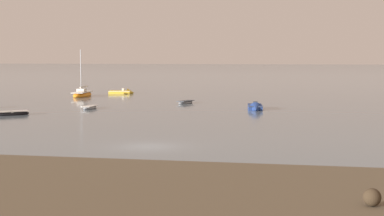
# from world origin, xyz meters

# --- Properties ---
(ground_plane) EXTENTS (800.00, 800.00, 0.00)m
(ground_plane) POSITION_xyz_m (0.00, 0.00, 0.00)
(ground_plane) COLOR slate
(tidal_rock_right) EXTENTS (0.74, 0.74, 0.74)m
(tidal_rock_right) POSITION_xyz_m (13.72, -15.67, 0.63)
(tidal_rock_right) COLOR #372A1C
(tidal_rock_right) RESTS_ON mudflat_shore
(sailboat_moored_0) EXTENTS (2.61, 6.90, 7.58)m
(sailboat_moored_0) POSITION_xyz_m (-24.07, 48.77, 0.33)
(sailboat_moored_0) COLOR orange
(sailboat_moored_0) RESTS_ON ground
(rowboat_moored_0) EXTENTS (1.17, 3.23, 0.51)m
(rowboat_moored_0) POSITION_xyz_m (-15.01, 28.18, 0.14)
(rowboat_moored_0) COLOR gray
(rowboat_moored_0) RESTS_ON ground
(rowboat_moored_2) EXTENTS (2.01, 3.46, 0.52)m
(rowboat_moored_2) POSITION_xyz_m (-5.56, 38.48, 0.14)
(rowboat_moored_2) COLOR gray
(rowboat_moored_2) RESTS_ON ground
(motorboat_moored_1) EXTENTS (2.21, 4.70, 1.55)m
(motorboat_moored_1) POSITION_xyz_m (4.44, 30.67, 0.21)
(motorboat_moored_1) COLOR navy
(motorboat_moored_1) RESTS_ON ground
(motorboat_moored_3) EXTENTS (4.30, 1.94, 1.43)m
(motorboat_moored_3) POSITION_xyz_m (-19.98, 56.75, 0.20)
(motorboat_moored_3) COLOR gold
(motorboat_moored_3) RESTS_ON ground
(rowboat_moored_7) EXTENTS (3.77, 3.59, 0.61)m
(rowboat_moored_7) POSITION_xyz_m (-20.43, 19.10, 0.17)
(rowboat_moored_7) COLOR black
(rowboat_moored_7) RESTS_ON ground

